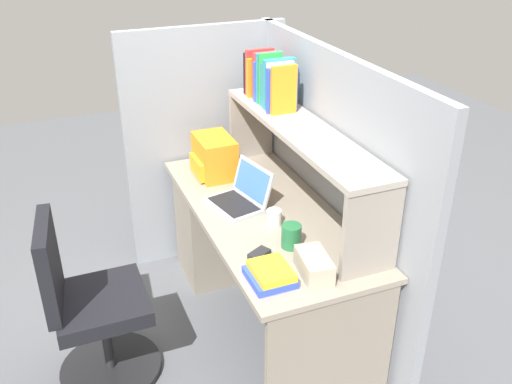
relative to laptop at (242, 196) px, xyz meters
The scene contains 14 objects.
ground_plane 0.79m from the laptop, 40.55° to the left, with size 8.00×8.00×0.00m, color #595B60.
desk 0.48m from the laptop, 162.10° to the left, with size 1.60×0.70×0.73m.
cubicle_partition_rear 0.48m from the laptop, 77.24° to the left, with size 1.84×0.05×1.55m, color gray.
cubicle_partition_left 0.74m from the laptop, behind, with size 0.05×1.06×1.55m, color gray.
overhead_hutch 0.43m from the laptop, 69.88° to the left, with size 1.44×0.28×0.45m.
reference_books_on_shelf 0.67m from the laptop, 135.59° to the left, with size 0.43×0.19×0.29m.
laptop is the anchor object (origin of this frame).
backpack 0.42m from the laptop, behind, with size 0.30×0.23×0.24m.
computer_mouse 0.52m from the laptop, 11.68° to the right, with size 0.06×0.10×0.03m, color #262628.
paper_cup 0.27m from the laptop, 16.93° to the left, with size 0.08×0.08×0.08m, color white.
tissue_box 0.73m from the laptop, ahead, with size 0.22×0.12×0.10m, color #BFB299.
snack_canister 0.48m from the laptop, ahead, with size 0.10×0.10×0.12m, color #26723F.
desk_book_stack 0.70m from the laptop, 10.38° to the right, with size 0.21×0.19×0.07m.
office_chair 0.98m from the laptop, 77.25° to the right, with size 0.52×0.52×0.93m.
Camera 1 is at (2.42, -1.03, 2.22)m, focal length 39.66 mm.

